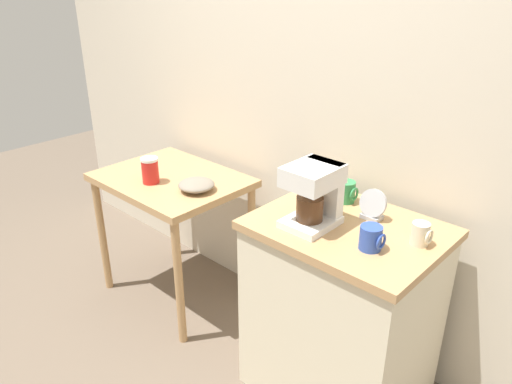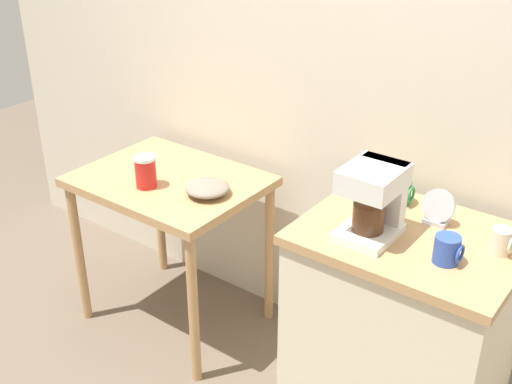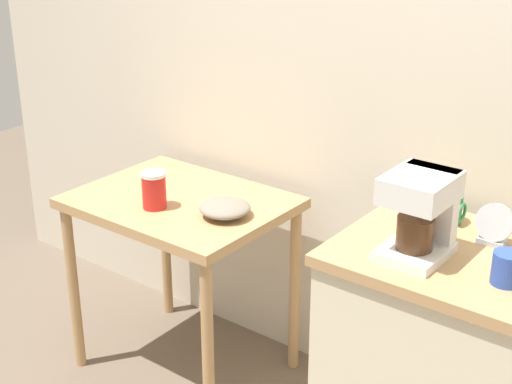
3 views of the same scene
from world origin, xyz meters
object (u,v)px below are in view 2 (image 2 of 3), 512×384
at_px(bowl_stoneware, 208,187).
at_px(table_clock, 438,209).
at_px(mug_small_cream, 501,242).
at_px(mug_tall_green, 401,192).
at_px(coffee_maker, 374,197).
at_px(mug_blue, 447,250).
at_px(canister_enamel, 146,172).

xyz_separation_m(bowl_stoneware, table_clock, (0.94, 0.16, 0.13)).
height_order(mug_small_cream, mug_tall_green, mug_tall_green).
xyz_separation_m(coffee_maker, mug_blue, (0.28, -0.02, -0.09)).
height_order(coffee_maker, mug_tall_green, coffee_maker).
bearing_deg(bowl_stoneware, canister_enamel, -158.71).
bearing_deg(mug_tall_green, canister_enamel, -162.52).
height_order(coffee_maker, table_clock, coffee_maker).
bearing_deg(coffee_maker, mug_tall_green, 94.22).
height_order(bowl_stoneware, mug_tall_green, mug_tall_green).
height_order(coffee_maker, mug_small_cream, coffee_maker).
bearing_deg(coffee_maker, canister_enamel, -176.74).
xyz_separation_m(mug_tall_green, table_clock, (0.17, -0.06, 0.01)).
relative_size(bowl_stoneware, mug_tall_green, 1.96).
bearing_deg(canister_enamel, bowl_stoneware, 21.29).
xyz_separation_m(mug_blue, mug_tall_green, (-0.30, 0.28, 0.00)).
xyz_separation_m(bowl_stoneware, coffee_maker, (0.79, -0.04, 0.22)).
height_order(canister_enamel, mug_tall_green, mug_tall_green).
relative_size(coffee_maker, mug_blue, 2.76).
height_order(canister_enamel, coffee_maker, coffee_maker).
bearing_deg(mug_blue, canister_enamel, -178.25).
relative_size(canister_enamel, mug_tall_green, 1.47).
relative_size(canister_enamel, table_clock, 1.09).
bearing_deg(bowl_stoneware, mug_tall_green, 16.14).
bearing_deg(coffee_maker, mug_small_cream, 19.05).
bearing_deg(bowl_stoneware, coffee_maker, -3.10).
bearing_deg(canister_enamel, mug_blue, 1.75).
bearing_deg(canister_enamel, mug_small_cream, 7.77).
relative_size(mug_small_cream, mug_blue, 0.95).
height_order(canister_enamel, mug_blue, mug_blue).
bearing_deg(table_clock, mug_tall_green, 159.68).
xyz_separation_m(mug_small_cream, mug_blue, (-0.12, -0.16, 0.00)).
bearing_deg(mug_blue, mug_tall_green, 136.39).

